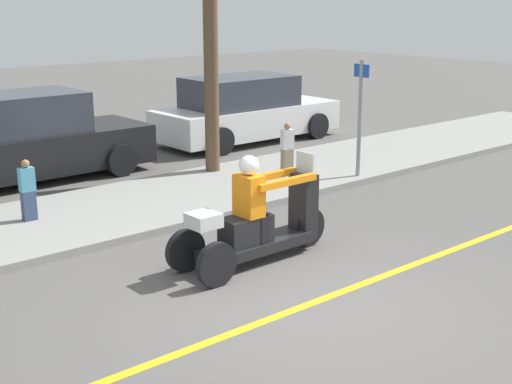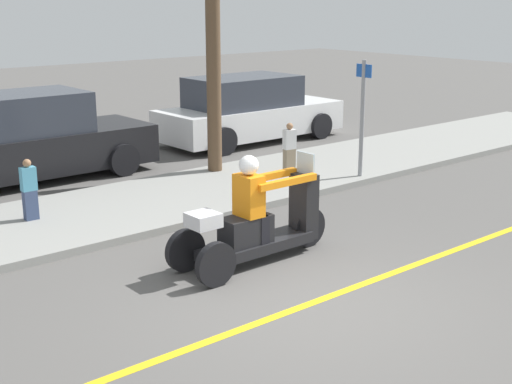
# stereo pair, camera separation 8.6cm
# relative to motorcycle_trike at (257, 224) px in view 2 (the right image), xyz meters

# --- Properties ---
(ground_plane) EXTENTS (60.00, 60.00, 0.00)m
(ground_plane) POSITION_rel_motorcycle_trike_xyz_m (-0.42, -1.45, -0.53)
(ground_plane) COLOR #565451
(lane_stripe) EXTENTS (24.00, 0.12, 0.01)m
(lane_stripe) POSITION_rel_motorcycle_trike_xyz_m (-0.01, -1.45, -0.52)
(lane_stripe) COLOR gold
(lane_stripe) RESTS_ON ground
(sidewalk_strip) EXTENTS (28.00, 2.80, 0.12)m
(sidewalk_strip) POSITION_rel_motorcycle_trike_xyz_m (-0.42, 3.15, -0.47)
(sidewalk_strip) COLOR gray
(sidewalk_strip) RESTS_ON ground
(motorcycle_trike) EXTENTS (2.45, 0.76, 1.48)m
(motorcycle_trike) POSITION_rel_motorcycle_trike_xyz_m (0.00, 0.00, 0.00)
(motorcycle_trike) COLOR black
(motorcycle_trike) RESTS_ON ground
(spectator_with_child) EXTENTS (0.26, 0.18, 0.99)m
(spectator_with_child) POSITION_rel_motorcycle_trike_xyz_m (3.37, 3.03, 0.07)
(spectator_with_child) COLOR gray
(spectator_with_child) RESTS_ON sidewalk_strip
(spectator_end_of_line) EXTENTS (0.23, 0.14, 0.95)m
(spectator_end_of_line) POSITION_rel_motorcycle_trike_xyz_m (-1.71, 3.38, 0.05)
(spectator_end_of_line) COLOR #38476B
(spectator_end_of_line) RESTS_ON sidewalk_strip
(parked_car_lot_left) EXTENTS (4.78, 1.96, 1.69)m
(parked_car_lot_left) POSITION_rel_motorcycle_trike_xyz_m (-0.59, 6.22, 0.26)
(parked_car_lot_left) COLOR black
(parked_car_lot_left) RESTS_ON ground
(parked_car_lot_right) EXTENTS (4.68, 2.00, 1.60)m
(parked_car_lot_right) POSITION_rel_motorcycle_trike_xyz_m (5.15, 6.47, 0.22)
(parked_car_lot_right) COLOR silver
(parked_car_lot_right) RESTS_ON ground
(tree_trunk) EXTENTS (0.28, 0.28, 3.54)m
(tree_trunk) POSITION_rel_motorcycle_trike_xyz_m (2.41, 4.16, 1.36)
(tree_trunk) COLOR brown
(tree_trunk) RESTS_ON sidewalk_strip
(street_sign) EXTENTS (0.08, 0.36, 2.20)m
(street_sign) POSITION_rel_motorcycle_trike_xyz_m (4.26, 2.00, 0.79)
(street_sign) COLOR gray
(street_sign) RESTS_ON sidewalk_strip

